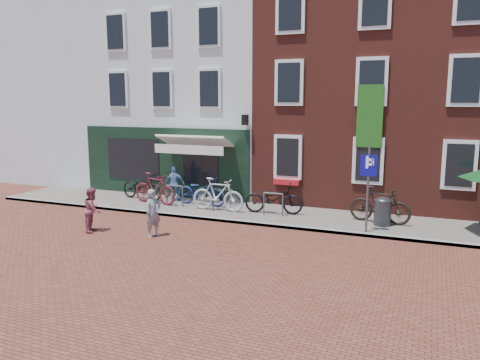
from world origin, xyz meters
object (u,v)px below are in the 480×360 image
at_px(bicycle_3, 218,194).
at_px(bicycle_4, 274,198).
at_px(bicycle_0, 142,186).
at_px(bicycle_1, 155,188).
at_px(woman, 153,213).
at_px(bicycle_2, 201,191).
at_px(cafe_person, 175,184).
at_px(bicycle_5, 380,205).
at_px(parking_sign, 368,178).
at_px(litter_bin, 383,210).
at_px(boy, 93,210).

bearing_deg(bicycle_3, bicycle_4, -80.18).
distance_m(bicycle_0, bicycle_1, 1.07).
relative_size(woman, bicycle_2, 0.71).
distance_m(cafe_person, bicycle_5, 8.09).
bearing_deg(cafe_person, parking_sign, 159.51).
height_order(bicycle_0, bicycle_2, same).
xyz_separation_m(litter_bin, bicycle_1, (-8.69, 0.02, 0.09)).
distance_m(bicycle_1, bicycle_5, 8.57).
distance_m(parking_sign, bicycle_4, 3.85).
bearing_deg(bicycle_0, bicycle_5, -80.40).
bearing_deg(boy, bicycle_1, -20.18).
height_order(bicycle_2, bicycle_5, bicycle_5).
bearing_deg(bicycle_2, parking_sign, -99.28).
bearing_deg(bicycle_2, bicycle_4, -90.87).
xyz_separation_m(litter_bin, bicycle_5, (-0.13, 0.28, 0.09)).
bearing_deg(bicycle_5, bicycle_3, 103.34).
relative_size(cafe_person, bicycle_1, 0.70).
bearing_deg(cafe_person, bicycle_2, 160.70).
bearing_deg(bicycle_5, parking_sign, 178.11).
bearing_deg(bicycle_1, cafe_person, -23.71).
height_order(bicycle_3, bicycle_4, bicycle_3).
height_order(parking_sign, woman, parking_sign).
distance_m(boy, bicycle_5, 9.40).
distance_m(litter_bin, bicycle_4, 3.83).
bearing_deg(bicycle_3, bicycle_2, 57.87).
distance_m(cafe_person, bicycle_3, 2.49).
xyz_separation_m(bicycle_1, bicycle_4, (4.87, 0.21, -0.06)).
bearing_deg(boy, cafe_person, -26.53).
relative_size(litter_bin, bicycle_3, 0.49).
bearing_deg(woman, bicycle_3, 13.50).
relative_size(parking_sign, bicycle_2, 1.28).
height_order(woman, cafe_person, cafe_person).
height_order(boy, bicycle_1, boy).
height_order(parking_sign, boy, parking_sign).
bearing_deg(bicycle_1, boy, -168.54).
xyz_separation_m(boy, bicycle_0, (-1.05, 4.38, -0.06)).
bearing_deg(bicycle_1, bicycle_3, -83.39).
height_order(cafe_person, bicycle_0, cafe_person).
xyz_separation_m(bicycle_2, bicycle_3, (0.99, -0.62, 0.06)).
relative_size(litter_bin, bicycle_0, 0.48).
height_order(boy, bicycle_5, boy).
xyz_separation_m(woman, cafe_person, (-1.75, 4.40, 0.07)).
distance_m(litter_bin, boy, 9.40).
height_order(parking_sign, bicycle_2, parking_sign).
bearing_deg(cafe_person, woman, 104.18).
distance_m(parking_sign, bicycle_3, 5.67).
xyz_separation_m(parking_sign, woman, (-6.06, -2.61, -1.08)).
bearing_deg(bicycle_5, litter_bin, -146.49).
relative_size(bicycle_0, bicycle_1, 1.03).
relative_size(woman, cafe_person, 1.04).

